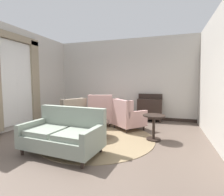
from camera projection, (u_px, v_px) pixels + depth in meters
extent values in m
plane|color=brown|center=(92.00, 142.00, 4.26)|extent=(8.65, 8.65, 0.00)
cube|color=#BCB7AD|center=(123.00, 79.00, 7.03)|extent=(5.83, 0.08, 3.20)
cube|color=#BCB7AD|center=(27.00, 79.00, 5.87)|extent=(0.08, 4.33, 3.20)
cube|color=#BCB7AD|center=(216.00, 77.00, 4.11)|extent=(0.08, 4.33, 3.20)
cube|color=black|center=(123.00, 116.00, 7.13)|extent=(5.67, 0.03, 0.12)
cylinder|color=#847051|center=(97.00, 138.00, 4.54)|extent=(3.01, 3.01, 0.01)
cube|color=silver|center=(16.00, 83.00, 5.38)|extent=(0.03, 1.13, 2.49)
cube|color=white|center=(17.00, 83.00, 5.37)|extent=(0.02, 1.21, 2.57)
cube|color=white|center=(17.00, 83.00, 5.37)|extent=(0.02, 0.04, 2.49)
cube|color=white|center=(17.00, 83.00, 5.37)|extent=(0.02, 1.13, 0.04)
cube|color=gray|center=(35.00, 82.00, 6.06)|extent=(0.10, 0.32, 2.79)
cube|color=gray|center=(15.00, 37.00, 5.23)|extent=(0.10, 1.81, 0.20)
cylinder|color=black|center=(93.00, 122.00, 4.55)|extent=(0.87, 0.87, 0.04)
cylinder|color=black|center=(93.00, 130.00, 4.56)|extent=(0.10, 0.10, 0.37)
cube|color=black|center=(101.00, 137.00, 4.50)|extent=(0.28, 0.08, 0.07)
cube|color=black|center=(93.00, 134.00, 4.80)|extent=(0.18, 0.28, 0.07)
cube|color=black|center=(86.00, 138.00, 4.44)|extent=(0.20, 0.27, 0.07)
cylinder|color=brown|center=(93.00, 121.00, 4.50)|extent=(0.08, 0.08, 0.02)
ellipsoid|color=brown|center=(93.00, 117.00, 4.49)|extent=(0.15, 0.15, 0.20)
cylinder|color=brown|center=(93.00, 111.00, 4.48)|extent=(0.06, 0.06, 0.11)
torus|color=brown|center=(93.00, 109.00, 4.47)|extent=(0.11, 0.11, 0.02)
cube|color=gray|center=(62.00, 141.00, 3.54)|extent=(1.70, 1.00, 0.27)
cube|color=gray|center=(72.00, 118.00, 3.84)|extent=(1.64, 0.26, 0.53)
cube|color=gray|center=(46.00, 131.00, 3.62)|extent=(0.70, 0.73, 0.10)
cube|color=gray|center=(75.00, 135.00, 3.35)|extent=(0.70, 0.73, 0.10)
cube|color=gray|center=(32.00, 126.00, 3.76)|extent=(0.17, 0.78, 0.22)
cube|color=gray|center=(93.00, 134.00, 3.18)|extent=(0.17, 0.78, 0.22)
cylinder|color=black|center=(22.00, 152.00, 3.50)|extent=(0.06, 0.06, 0.14)
cylinder|color=black|center=(82.00, 164.00, 2.96)|extent=(0.06, 0.06, 0.14)
cylinder|color=black|center=(48.00, 140.00, 4.16)|extent=(0.06, 0.06, 0.14)
cylinder|color=black|center=(101.00, 149.00, 3.62)|extent=(0.06, 0.06, 0.14)
cube|color=tan|center=(129.00, 120.00, 5.39)|extent=(1.15, 1.15, 0.30)
cube|color=tan|center=(120.00, 108.00, 5.19)|extent=(0.72, 0.65, 0.51)
cube|color=tan|center=(130.00, 107.00, 4.91)|extent=(0.21, 0.22, 0.39)
cube|color=tan|center=(116.00, 104.00, 5.54)|extent=(0.21, 0.22, 0.39)
cube|color=tan|center=(138.00, 114.00, 5.08)|extent=(0.54, 0.59, 0.18)
cube|color=tan|center=(124.00, 111.00, 5.71)|extent=(0.54, 0.59, 0.18)
cylinder|color=black|center=(144.00, 128.00, 5.29)|extent=(0.06, 0.06, 0.14)
cylinder|color=black|center=(131.00, 124.00, 5.86)|extent=(0.06, 0.06, 0.14)
cylinder|color=black|center=(127.00, 131.00, 4.96)|extent=(0.06, 0.06, 0.14)
cylinder|color=black|center=(115.00, 126.00, 5.54)|extent=(0.06, 0.06, 0.14)
cube|color=gray|center=(69.00, 118.00, 5.70)|extent=(1.11, 1.11, 0.29)
cube|color=gray|center=(75.00, 107.00, 5.42)|extent=(0.50, 0.80, 0.53)
cube|color=gray|center=(83.00, 104.00, 5.73)|extent=(0.22, 0.18, 0.40)
cube|color=gray|center=(63.00, 106.00, 5.22)|extent=(0.22, 0.18, 0.40)
cube|color=gray|center=(78.00, 109.00, 5.96)|extent=(0.69, 0.42, 0.23)
cube|color=gray|center=(58.00, 112.00, 5.46)|extent=(0.69, 0.42, 0.23)
cylinder|color=black|center=(73.00, 121.00, 6.19)|extent=(0.06, 0.06, 0.14)
cylinder|color=black|center=(56.00, 125.00, 5.72)|extent=(0.06, 0.06, 0.14)
cylinder|color=black|center=(84.00, 125.00, 5.72)|extent=(0.06, 0.06, 0.14)
cylinder|color=black|center=(66.00, 128.00, 5.25)|extent=(0.06, 0.06, 0.14)
cube|color=tan|center=(101.00, 116.00, 5.97)|extent=(0.99, 1.08, 0.32)
cube|color=tan|center=(100.00, 104.00, 5.55)|extent=(0.79, 0.35, 0.61)
cube|color=tan|center=(111.00, 102.00, 5.62)|extent=(0.15, 0.22, 0.46)
cube|color=tan|center=(90.00, 102.00, 5.65)|extent=(0.15, 0.22, 0.46)
cube|color=tan|center=(111.00, 109.00, 5.99)|extent=(0.31, 0.80, 0.20)
cube|color=tan|center=(92.00, 109.00, 6.01)|extent=(0.31, 0.80, 0.20)
cylinder|color=black|center=(111.00, 120.00, 6.35)|extent=(0.06, 0.06, 0.14)
cylinder|color=black|center=(94.00, 120.00, 6.38)|extent=(0.06, 0.06, 0.14)
cylinder|color=black|center=(110.00, 125.00, 5.62)|extent=(0.06, 0.06, 0.14)
cylinder|color=black|center=(91.00, 125.00, 5.64)|extent=(0.06, 0.06, 0.14)
cylinder|color=black|center=(154.00, 116.00, 4.34)|extent=(0.56, 0.56, 0.03)
cylinder|color=black|center=(154.00, 128.00, 4.37)|extent=(0.07, 0.07, 0.62)
cylinder|color=black|center=(153.00, 139.00, 4.40)|extent=(0.36, 0.36, 0.04)
cube|color=black|center=(150.00, 109.00, 6.51)|extent=(0.90, 0.38, 0.74)
cube|color=black|center=(150.00, 96.00, 6.63)|extent=(0.90, 0.04, 0.19)
cube|color=black|center=(138.00, 120.00, 6.54)|extent=(0.06, 0.06, 0.10)
cube|color=black|center=(160.00, 121.00, 6.29)|extent=(0.06, 0.06, 0.10)
cube|color=black|center=(139.00, 118.00, 6.81)|extent=(0.06, 0.06, 0.10)
cube|color=black|center=(160.00, 120.00, 6.56)|extent=(0.06, 0.06, 0.10)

